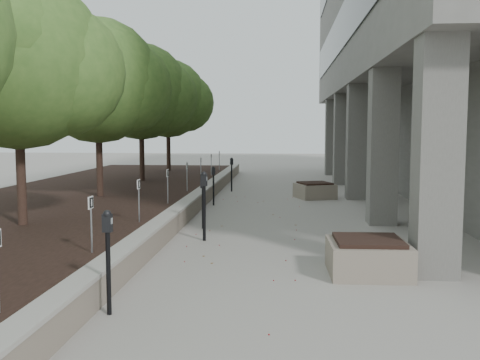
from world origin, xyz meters
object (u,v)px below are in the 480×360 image
(parking_meter_1, at_px, (108,263))
(parking_meter_3, at_px, (203,203))
(parking_meter_2, at_px, (204,206))
(planter_front, at_px, (368,256))
(crabapple_tree_4, at_px, (141,112))
(planter_back, at_px, (315,190))
(crabapple_tree_5, at_px, (168,115))
(parking_meter_4, at_px, (213,186))
(parking_meter_5, at_px, (232,175))
(crabapple_tree_2, at_px, (18,98))
(crabapple_tree_3, at_px, (98,107))

(parking_meter_1, xyz_separation_m, parking_meter_3, (0.32, 6.28, -0.07))
(parking_meter_2, relative_size, planter_front, 1.16)
(crabapple_tree_4, xyz_separation_m, planter_back, (6.76, -1.89, -2.84))
(crabapple_tree_4, bearing_deg, planter_front, -59.36)
(parking_meter_2, height_order, parking_meter_3, parking_meter_2)
(crabapple_tree_5, distance_m, parking_meter_4, 9.95)
(parking_meter_2, xyz_separation_m, parking_meter_5, (-0.30, 9.36, -0.10))
(crabapple_tree_5, relative_size, parking_meter_3, 4.24)
(parking_meter_4, xyz_separation_m, planter_back, (3.36, 2.12, -0.35))
(crabapple_tree_5, bearing_deg, planter_back, -45.53)
(parking_meter_1, xyz_separation_m, parking_meter_5, (0.27, 14.22, -0.04))
(crabapple_tree_5, relative_size, planter_back, 4.47)
(planter_back, bearing_deg, parking_meter_4, -147.75)
(parking_meter_5, xyz_separation_m, planter_back, (3.15, -1.77, -0.39))
(crabapple_tree_2, height_order, crabapple_tree_4, same)
(crabapple_tree_3, bearing_deg, crabapple_tree_2, -90.00)
(crabapple_tree_2, xyz_separation_m, parking_meter_1, (3.35, -4.34, -2.41))
(crabapple_tree_3, distance_m, crabapple_tree_5, 10.00)
(crabapple_tree_4, height_order, crabapple_tree_5, same)
(parking_meter_3, xyz_separation_m, planter_back, (3.09, 6.17, -0.36))
(parking_meter_1, bearing_deg, planter_front, 34.63)
(crabapple_tree_2, distance_m, parking_meter_3, 4.83)
(parking_meter_1, bearing_deg, parking_meter_2, 86.08)
(parking_meter_1, distance_m, parking_meter_5, 14.23)
(crabapple_tree_2, bearing_deg, crabapple_tree_4, 90.00)
(crabapple_tree_5, relative_size, parking_meter_1, 3.84)
(parking_meter_4, height_order, planter_back, parking_meter_4)
(crabapple_tree_3, xyz_separation_m, planter_front, (7.11, -7.00, -2.81))
(planter_front, bearing_deg, parking_meter_5, 106.40)
(parking_meter_4, bearing_deg, crabapple_tree_3, 179.54)
(planter_front, bearing_deg, crabapple_tree_5, 112.69)
(crabapple_tree_2, relative_size, crabapple_tree_5, 1.00)
(parking_meter_4, relative_size, parking_meter_5, 0.94)
(crabapple_tree_5, distance_m, parking_meter_3, 13.79)
(crabapple_tree_2, height_order, planter_back, crabapple_tree_2)
(crabapple_tree_4, distance_m, crabapple_tree_5, 5.00)
(crabapple_tree_3, bearing_deg, planter_front, -44.56)
(crabapple_tree_2, relative_size, parking_meter_4, 4.31)
(parking_meter_2, bearing_deg, planter_front, -29.17)
(parking_meter_2, bearing_deg, parking_meter_5, 100.87)
(parking_meter_1, xyz_separation_m, planter_front, (3.76, 2.34, -0.40))
(parking_meter_2, relative_size, parking_meter_3, 1.20)
(parking_meter_4, height_order, planter_front, parking_meter_4)
(crabapple_tree_2, xyz_separation_m, planter_back, (6.76, 8.11, -2.84))
(parking_meter_1, bearing_deg, parking_meter_5, 91.65)
(parking_meter_3, bearing_deg, crabapple_tree_5, 113.59)
(parking_meter_1, relative_size, parking_meter_2, 0.92)
(crabapple_tree_3, height_order, planter_back, crabapple_tree_3)
(parking_meter_1, bearing_deg, crabapple_tree_5, 102.54)
(parking_meter_4, relative_size, planter_front, 0.95)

